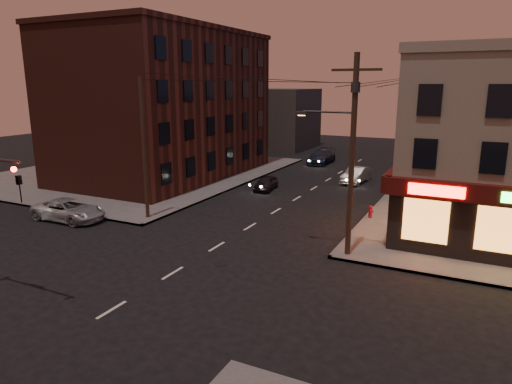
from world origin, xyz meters
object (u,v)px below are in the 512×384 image
Objects in this scene: sedan_mid at (356,175)px; fire_hydrant at (371,211)px; sedan_far at (321,157)px; suv_cross at (69,210)px; sedan_near at (266,183)px.

sedan_mid is 11.62m from fire_hydrant.
sedan_far is at bearing 132.29° from sedan_mid.
sedan_mid is 5.10× the size of fire_hydrant.
sedan_mid is 10.35m from sedan_far.
suv_cross is 5.99× the size of fire_hydrant.
sedan_mid is (6.07, 6.15, 0.12)m from sedan_near.
suv_cross is 29.27m from sedan_far.
sedan_mid is at bearing -35.92° from suv_cross.
sedan_mid is at bearing 108.85° from fire_hydrant.
sedan_mid is (13.86, 19.81, 0.01)m from suv_cross.
sedan_near is 0.66× the size of sedan_far.
fire_hydrant is at bearing -64.37° from suv_cross.
sedan_mid is 0.82× the size of sedan_far.
sedan_mid reaches higher than suv_cross.
suv_cross reaches higher than sedan_near.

